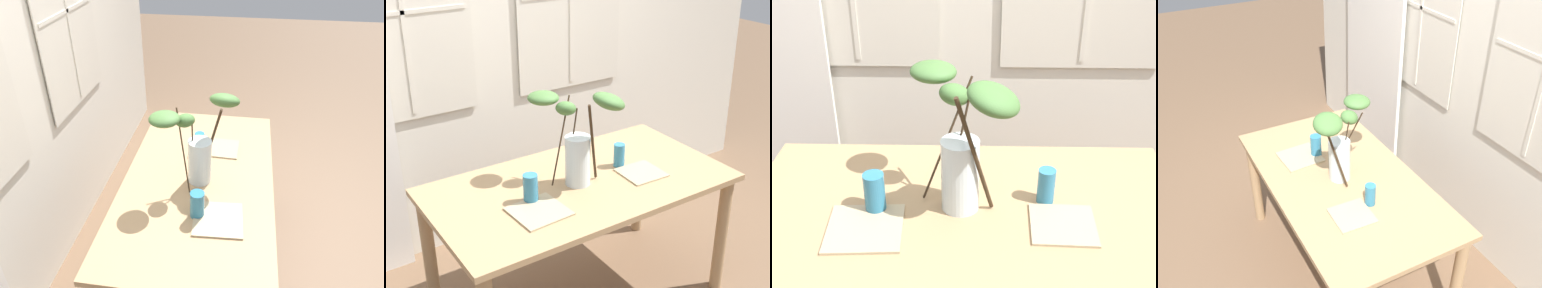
# 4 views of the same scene
# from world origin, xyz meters

# --- Properties ---
(back_wall_with_windows) EXTENTS (4.49, 0.14, 2.65)m
(back_wall_with_windows) POSITION_xyz_m (-0.00, 1.00, 1.33)
(back_wall_with_windows) COLOR silver
(back_wall_with_windows) RESTS_ON ground
(dining_table) EXTENTS (1.59, 0.87, 0.77)m
(dining_table) POSITION_xyz_m (0.00, 0.00, 0.66)
(dining_table) COLOR tan
(dining_table) RESTS_ON ground
(vase_with_branches) EXTENTS (0.43, 0.52, 0.55)m
(vase_with_branches) POSITION_xyz_m (-0.01, 0.00, 1.03)
(vase_with_branches) COLOR silver
(vase_with_branches) RESTS_ON dining_table
(drinking_glass_blue_left) EXTENTS (0.07, 0.07, 0.15)m
(drinking_glass_blue_left) POSITION_xyz_m (-0.31, -0.03, 0.84)
(drinking_glass_blue_left) COLOR teal
(drinking_glass_blue_left) RESTS_ON dining_table
(drinking_glass_blue_right) EXTENTS (0.06, 0.06, 0.13)m
(drinking_glass_blue_right) POSITION_xyz_m (0.29, 0.03, 0.83)
(drinking_glass_blue_right) COLOR teal
(drinking_glass_blue_right) RESTS_ON dining_table
(plate_square_left) EXTENTS (0.27, 0.27, 0.01)m
(plate_square_left) POSITION_xyz_m (-0.33, -0.14, 0.77)
(plate_square_left) COLOR tan
(plate_square_left) RESTS_ON dining_table
(plate_square_right) EXTENTS (0.23, 0.23, 0.01)m
(plate_square_right) POSITION_xyz_m (0.33, -0.11, 0.77)
(plate_square_right) COLOR tan
(plate_square_right) RESTS_ON dining_table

